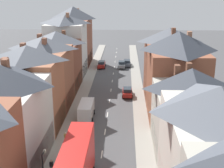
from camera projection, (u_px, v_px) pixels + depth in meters
pavement_left at (82, 96)px, 56.04m from camera, size 2.20×104.00×0.14m
pavement_right at (138, 97)px, 55.63m from camera, size 2.20×104.00×0.14m
centre_line_dashes at (109, 101)px, 53.94m from camera, size 0.14×97.80×0.01m
terrace_row_left at (36, 78)px, 44.93m from camera, size 8.00×81.37×14.62m
terrace_row_right at (195, 116)px, 33.20m from camera, size 8.00×55.04×12.96m
car_near_blue at (127, 63)px, 77.78m from camera, size 1.90×4.48×1.59m
car_parked_left_a at (102, 64)px, 76.05m from camera, size 1.90×4.34×1.67m
car_mid_black at (127, 92)px, 56.06m from camera, size 1.90×3.89×1.63m
car_parked_left_b at (122, 64)px, 75.88m from camera, size 1.90×3.92×1.69m
delivery_van at (86, 110)px, 46.60m from camera, size 2.20×5.20×2.41m
pedestrian_mid_left at (52, 166)px, 32.49m from camera, size 0.36×0.22×1.61m
pedestrian_mid_right at (66, 138)px, 38.63m from camera, size 0.36×0.22×1.61m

